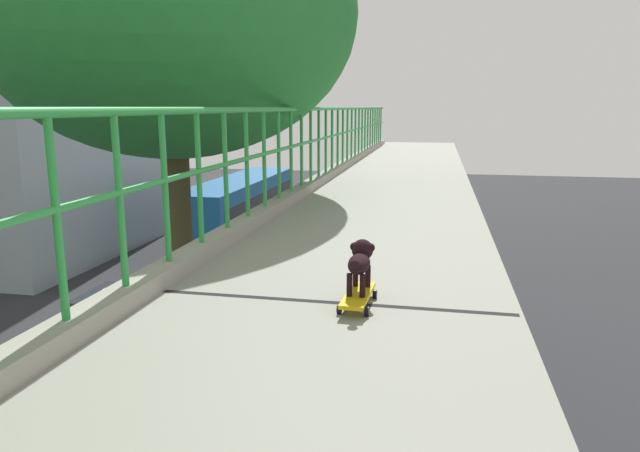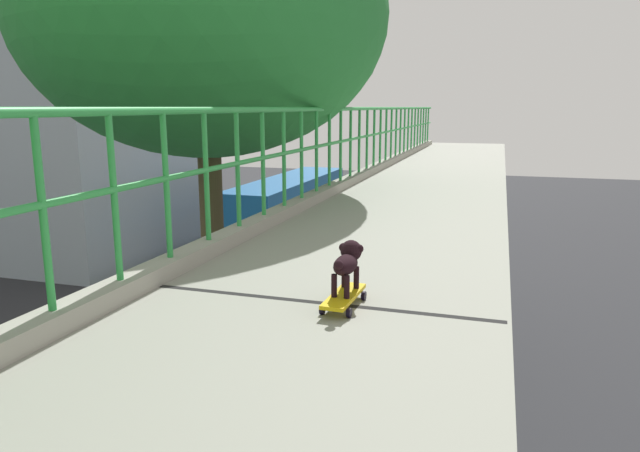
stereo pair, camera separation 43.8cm
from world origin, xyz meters
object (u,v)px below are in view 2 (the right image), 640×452
Objects in this scene: car_black_seventh at (299,290)px; car_white_fifth at (199,376)px; small_dog at (348,261)px; city_bus at (289,206)px; toy_skateboard at (344,297)px; car_yellow_cab_sixth at (154,312)px.

car_white_fifth is at bearing -90.65° from car_black_seventh.
city_bus is at bearing 111.31° from small_dog.
toy_skateboard is 0.23m from small_dog.
car_yellow_cab_sixth is 12.96m from city_bus.
toy_skateboard reaches higher than city_bus.
small_dog is at bearing -69.30° from car_black_seventh.
car_white_fifth is 1.01× the size of car_black_seventh.
toy_skateboard reaches higher than car_white_fifth.
toy_skateboard is (9.31, -11.54, 5.20)m from car_yellow_cab_sixth.
car_black_seventh is at bearing 110.70° from small_dog.
car_white_fifth is 16.86m from city_bus.
car_white_fifth is 11.23m from small_dog.
small_dog reaches higher than city_bus.
car_black_seventh is at bearing 89.35° from car_white_fifth.
car_black_seventh is (3.65, 3.53, -0.02)m from car_yellow_cab_sixth.
car_black_seventh reaches higher than car_white_fifth.
car_white_fifth is 11.30× the size of small_dog.
car_yellow_cab_sixth is 1.01× the size of car_black_seventh.
car_yellow_cab_sixth is 0.37× the size of city_bus.
car_black_seventh is 16.93m from toy_skateboard.
car_white_fifth is 0.37× the size of city_bus.
car_yellow_cab_sixth reaches higher than car_white_fifth.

